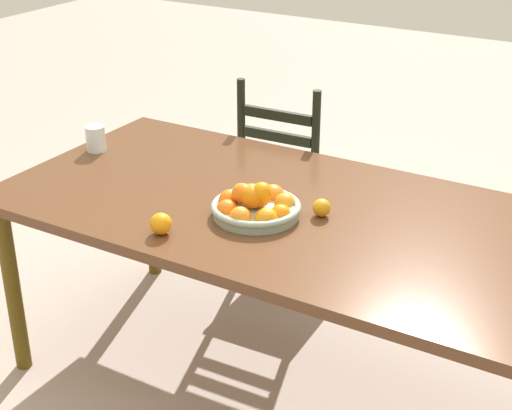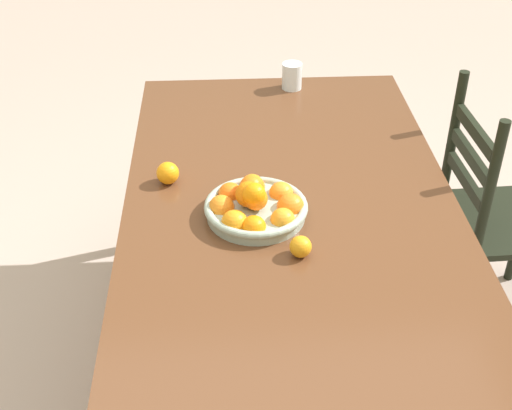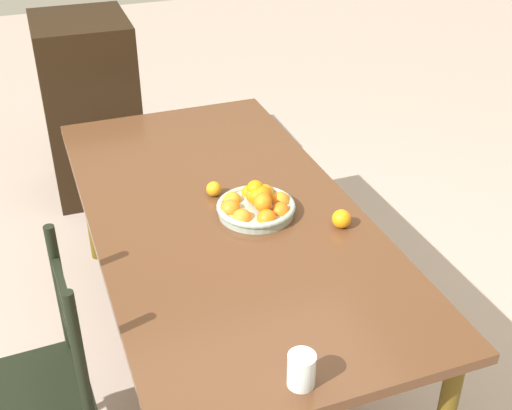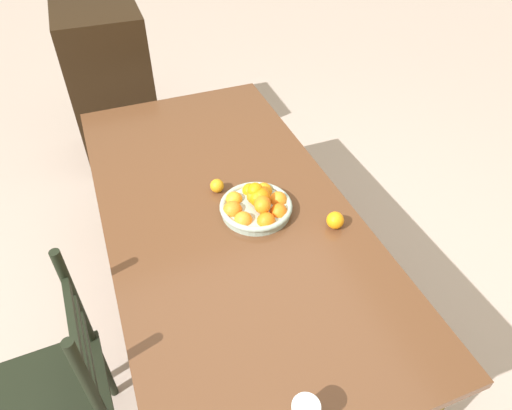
% 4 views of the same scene
% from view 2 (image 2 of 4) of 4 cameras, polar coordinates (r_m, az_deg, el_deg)
% --- Properties ---
extents(ground_plane, '(12.00, 12.00, 0.00)m').
position_cam_2_polar(ground_plane, '(2.52, 2.69, -15.64)').
color(ground_plane, '#B3A094').
extents(dining_table, '(2.05, 1.01, 0.75)m').
position_cam_2_polar(dining_table, '(2.04, 3.20, -3.29)').
color(dining_table, brown).
rests_on(dining_table, ground).
extents(chair_near_window, '(0.43, 0.43, 0.96)m').
position_cam_2_polar(chair_near_window, '(2.68, 18.91, -1.06)').
color(chair_near_window, black).
rests_on(chair_near_window, ground).
extents(fruit_bowl, '(0.31, 0.31, 0.13)m').
position_cam_2_polar(fruit_bowl, '(2.02, -0.05, -0.01)').
color(fruit_bowl, '#9AAD9D').
rests_on(fruit_bowl, dining_table).
extents(orange_loose_0, '(0.07, 0.07, 0.07)m').
position_cam_2_polar(orange_loose_0, '(2.19, -7.27, 2.62)').
color(orange_loose_0, orange).
rests_on(orange_loose_0, dining_table).
extents(orange_loose_1, '(0.06, 0.06, 0.06)m').
position_cam_2_polar(orange_loose_1, '(1.88, 3.61, -3.44)').
color(orange_loose_1, orange).
rests_on(orange_loose_1, dining_table).
extents(drinking_glass, '(0.08, 0.08, 0.10)m').
position_cam_2_polar(drinking_glass, '(2.78, 2.97, 10.55)').
color(drinking_glass, silver).
rests_on(drinking_glass, dining_table).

